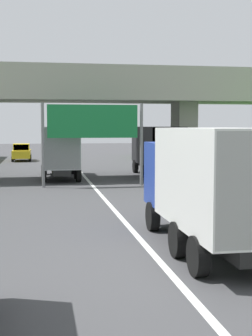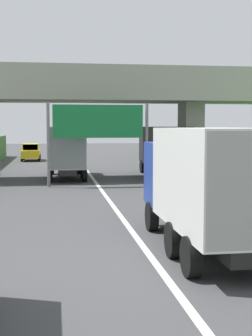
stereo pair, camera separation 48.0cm
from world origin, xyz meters
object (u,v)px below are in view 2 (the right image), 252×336
(truck_silver, at_px, (66,149))
(truck_black, at_px, (164,149))
(car_yellow, at_px, (31,152))
(overhead_highway_sign, at_px, (98,126))
(truck_blue, at_px, (206,182))

(truck_silver, bearing_deg, truck_black, 1.78)
(truck_silver, bearing_deg, car_yellow, 100.31)
(overhead_highway_sign, xyz_separation_m, truck_silver, (-1.73, 4.69, -1.56))
(overhead_highway_sign, xyz_separation_m, car_yellow, (-4.85, 21.84, -2.63))
(truck_black, bearing_deg, car_yellow, 120.09)
(truck_blue, height_order, truck_black, same)
(truck_silver, height_order, car_yellow, truck_silver)
(truck_silver, xyz_separation_m, truck_black, (6.70, 0.21, 0.00))
(overhead_highway_sign, height_order, car_yellow, overhead_highway_sign)
(overhead_highway_sign, height_order, truck_silver, overhead_highway_sign)
(overhead_highway_sign, relative_size, truck_silver, 0.81)
(truck_black, relative_size, car_yellow, 1.78)
(overhead_highway_sign, bearing_deg, truck_blue, -83.78)
(truck_black, bearing_deg, overhead_highway_sign, -135.45)
(truck_black, bearing_deg, truck_blue, -99.44)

